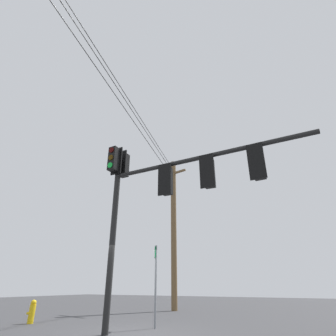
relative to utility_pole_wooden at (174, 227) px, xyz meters
The scene contains 6 objects.
ground_plane 9.24m from the utility_pole_wooden, 107.67° to the left, with size 60.00×60.00×0.00m, color #38383A.
signal_mast_assembly 9.02m from the utility_pole_wooden, 113.28° to the left, with size 6.69×0.96×5.99m.
utility_pole_wooden is the anchor object (origin of this frame).
route_sign_primary 7.55m from the utility_pole_wooden, 110.87° to the left, with size 0.23×0.35×2.67m.
fire_hydrant 9.00m from the utility_pole_wooden, 73.13° to the left, with size 0.22×0.30×0.81m.
overhead_wire_span 9.98m from the utility_pole_wooden, 102.72° to the left, with size 4.12×18.16×0.82m.
Camera 1 is at (-5.20, 7.76, 1.30)m, focal length 28.59 mm.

